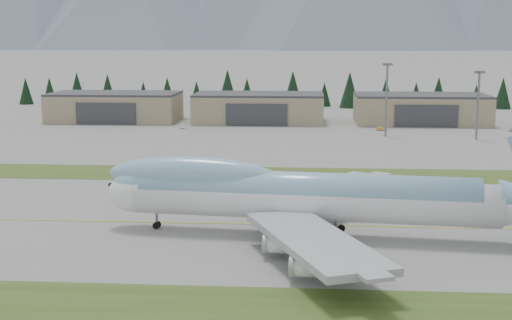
# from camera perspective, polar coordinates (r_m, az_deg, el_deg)

# --- Properties ---
(ground) EXTENTS (7000.00, 7000.00, 0.00)m
(ground) POSITION_cam_1_polar(r_m,az_deg,el_deg) (120.79, 2.50, -5.20)
(ground) COLOR gray
(ground) RESTS_ON ground
(grass_strip_near) EXTENTS (400.00, 14.00, 0.08)m
(grass_strip_near) POSITION_cam_1_polar(r_m,az_deg,el_deg) (84.65, 1.73, -11.82)
(grass_strip_near) COLOR #384D1B
(grass_strip_near) RESTS_ON ground
(grass_strip_far) EXTENTS (400.00, 18.00, 0.08)m
(grass_strip_far) POSITION_cam_1_polar(r_m,az_deg,el_deg) (164.67, 2.96, -1.18)
(grass_strip_far) COLOR #384D1B
(grass_strip_far) RESTS_ON ground
(taxiway_line_main) EXTENTS (400.00, 0.40, 0.02)m
(taxiway_line_main) POSITION_cam_1_polar(r_m,az_deg,el_deg) (120.79, 2.50, -5.20)
(taxiway_line_main) COLOR gold
(taxiway_line_main) RESTS_ON ground
(boeing_747_freighter) EXTENTS (76.32, 65.40, 20.06)m
(boeing_747_freighter) POSITION_cam_1_polar(r_m,az_deg,el_deg) (112.92, 4.13, -2.82)
(boeing_747_freighter) COLOR white
(boeing_747_freighter) RESTS_ON ground
(hangar_left) EXTENTS (48.00, 26.60, 10.80)m
(hangar_left) POSITION_cam_1_polar(r_m,az_deg,el_deg) (277.64, -11.19, 4.21)
(hangar_left) COLOR gray
(hangar_left) RESTS_ON ground
(hangar_center) EXTENTS (48.00, 26.60, 10.80)m
(hangar_center) POSITION_cam_1_polar(r_m,az_deg,el_deg) (268.44, 0.24, 4.21)
(hangar_center) COLOR gray
(hangar_center) RESTS_ON ground
(hangar_right) EXTENTS (48.00, 26.60, 10.80)m
(hangar_right) POSITION_cam_1_polar(r_m,az_deg,el_deg) (271.06, 13.03, 4.02)
(hangar_right) COLOR gray
(hangar_right) RESTS_ON ground
(floodlight_masts) EXTENTS (75.36, 10.00, 23.36)m
(floodlight_masts) POSITION_cam_1_polar(r_m,az_deg,el_deg) (235.99, 19.78, 5.41)
(floodlight_masts) COLOR slate
(floodlight_masts) RESTS_ON ground
(service_vehicle_a) EXTENTS (2.13, 3.43, 1.09)m
(service_vehicle_a) POSITION_cam_1_polar(r_m,az_deg,el_deg) (250.33, -5.90, 2.52)
(service_vehicle_a) COLOR white
(service_vehicle_a) RESTS_ON ground
(service_vehicle_b) EXTENTS (3.88, 1.86, 1.23)m
(service_vehicle_b) POSITION_cam_1_polar(r_m,az_deg,el_deg) (247.38, 10.00, 2.34)
(service_vehicle_b) COLOR gold
(service_vehicle_b) RESTS_ON ground
(service_vehicle_c) EXTENTS (2.08, 3.82, 1.05)m
(service_vehicle_c) POSITION_cam_1_polar(r_m,az_deg,el_deg) (256.74, 19.77, 2.18)
(service_vehicle_c) COLOR #B4B4B9
(service_vehicle_c) RESTS_ON ground
(conifer_belt) EXTENTS (272.17, 15.86, 16.95)m
(conifer_belt) POSITION_cam_1_polar(r_m,az_deg,el_deg) (330.03, 3.56, 5.53)
(conifer_belt) COLOR black
(conifer_belt) RESTS_ON ground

